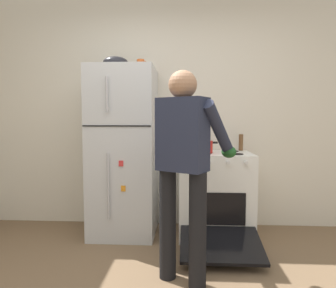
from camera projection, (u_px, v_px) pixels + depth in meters
The scene contains 8 objects.
kitchen_wall_back at pixel (170, 110), 3.66m from camera, with size 6.00×0.10×2.70m, color silver.
refrigerator at pixel (124, 152), 3.35m from camera, with size 0.68×0.72×1.79m.
stove_range at pixel (215, 195), 3.31m from camera, with size 0.76×1.20×0.90m.
person_cook at pixel (185, 157), 2.33m from camera, with size 0.67×0.73×1.60m.
red_pot at pixel (201, 147), 3.25m from camera, with size 0.35×0.25×0.12m.
coffee_mug at pixel (141, 64), 3.32m from camera, with size 0.11×0.08×0.10m.
pepper_mill at pixel (241, 142), 3.47m from camera, with size 0.05×0.05×0.18m, color brown.
mixing_bowl at pixel (116, 62), 3.28m from camera, with size 0.26×0.26×0.12m, color black.
Camera 1 is at (0.19, -1.73, 1.24)m, focal length 33.15 mm.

